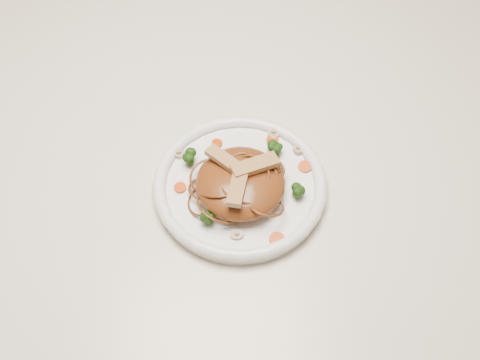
{
  "coord_description": "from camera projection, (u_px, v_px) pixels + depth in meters",
  "views": [
    {
      "loc": [
        0.06,
        -0.64,
        1.56
      ],
      "look_at": [
        0.07,
        -0.09,
        0.78
      ],
      "focal_mm": 46.11,
      "sensor_mm": 36.0,
      "label": 1
    }
  ],
  "objects": [
    {
      "name": "mushroom_0",
      "position": [
        237.0,
        235.0,
        0.91
      ],
      "size": [
        0.02,
        0.02,
        0.01
      ],
      "primitive_type": "cylinder",
      "rotation": [
        0.0,
        0.0,
        -0.03
      ],
      "color": "#C7B295",
      "rests_on": "plate"
    },
    {
      "name": "plate",
      "position": [
        240.0,
        188.0,
        0.97
      ],
      "size": [
        0.35,
        0.35,
        0.02
      ],
      "primitive_type": "cylinder",
      "rotation": [
        0.0,
        0.0,
        -0.38
      ],
      "color": "white",
      "rests_on": "table"
    },
    {
      "name": "broccoli_1",
      "position": [
        190.0,
        157.0,
        0.97
      ],
      "size": [
        0.04,
        0.04,
        0.03
      ],
      "primitive_type": null,
      "rotation": [
        0.0,
        0.0,
        -0.31
      ],
      "color": "#193D0C",
      "rests_on": "plate"
    },
    {
      "name": "carrot_2",
      "position": [
        305.0,
        167.0,
        0.98
      ],
      "size": [
        0.02,
        0.02,
        0.0
      ],
      "primitive_type": "cylinder",
      "rotation": [
        0.0,
        0.0,
        0.11
      ],
      "color": "#B72F06",
      "rests_on": "plate"
    },
    {
      "name": "carrot_0",
      "position": [
        272.0,
        141.0,
        1.01
      ],
      "size": [
        0.02,
        0.02,
        0.0
      ],
      "primitive_type": "cylinder",
      "rotation": [
        0.0,
        0.0,
        -0.13
      ],
      "color": "#B72F06",
      "rests_on": "plate"
    },
    {
      "name": "chicken_a",
      "position": [
        255.0,
        165.0,
        0.92
      ],
      "size": [
        0.08,
        0.05,
        0.01
      ],
      "primitive_type": "cube",
      "rotation": [
        0.0,
        0.0,
        0.39
      ],
      "color": "tan",
      "rests_on": "noodle_mound"
    },
    {
      "name": "mushroom_2",
      "position": [
        178.0,
        153.0,
        0.99
      ],
      "size": [
        0.04,
        0.04,
        0.01
      ],
      "primitive_type": "cylinder",
      "rotation": [
        0.0,
        0.0,
        -0.39
      ],
      "color": "#C7B295",
      "rests_on": "plate"
    },
    {
      "name": "noodle_mound",
      "position": [
        240.0,
        183.0,
        0.94
      ],
      "size": [
        0.14,
        0.14,
        0.04
      ],
      "primitive_type": "ellipsoid",
      "rotation": [
        0.0,
        0.0,
        0.04
      ],
      "color": "brown",
      "rests_on": "plate"
    },
    {
      "name": "carrot_4",
      "position": [
        277.0,
        239.0,
        0.9
      ],
      "size": [
        0.03,
        0.03,
        0.0
      ],
      "primitive_type": "cylinder",
      "rotation": [
        0.0,
        0.0,
        -0.14
      ],
      "color": "#B72F06",
      "rests_on": "plate"
    },
    {
      "name": "chicken_c",
      "position": [
        238.0,
        187.0,
        0.9
      ],
      "size": [
        0.04,
        0.07,
        0.01
      ],
      "primitive_type": "cube",
      "rotation": [
        0.0,
        0.0,
        4.5
      ],
      "color": "tan",
      "rests_on": "noodle_mound"
    },
    {
      "name": "broccoli_3",
      "position": [
        297.0,
        191.0,
        0.94
      ],
      "size": [
        0.03,
        0.03,
        0.03
      ],
      "primitive_type": null,
      "rotation": [
        0.0,
        0.0,
        -0.33
      ],
      "color": "#193D0C",
      "rests_on": "plate"
    },
    {
      "name": "broccoli_2",
      "position": [
        208.0,
        216.0,
        0.91
      ],
      "size": [
        0.03,
        0.03,
        0.03
      ],
      "primitive_type": null,
      "rotation": [
        0.0,
        0.0,
        -0.21
      ],
      "color": "#193D0C",
      "rests_on": "plate"
    },
    {
      "name": "broccoli_0",
      "position": [
        275.0,
        148.0,
        0.99
      ],
      "size": [
        0.03,
        0.03,
        0.03
      ],
      "primitive_type": null,
      "rotation": [
        0.0,
        0.0,
        0.36
      ],
      "color": "#193D0C",
      "rests_on": "plate"
    },
    {
      "name": "chicken_b",
      "position": [
        224.0,
        159.0,
        0.93
      ],
      "size": [
        0.06,
        0.06,
        0.01
      ],
      "primitive_type": "cube",
      "rotation": [
        0.0,
        0.0,
        2.42
      ],
      "color": "tan",
      "rests_on": "noodle_mound"
    },
    {
      "name": "mushroom_1",
      "position": [
        298.0,
        149.0,
        1.0
      ],
      "size": [
        0.02,
        0.02,
        0.01
      ],
      "primitive_type": "cylinder",
      "rotation": [
        0.0,
        0.0,
        1.62
      ],
      "color": "#C7B295",
      "rests_on": "plate"
    },
    {
      "name": "mushroom_3",
      "position": [
        273.0,
        133.0,
        1.02
      ],
      "size": [
        0.03,
        0.03,
        0.01
      ],
      "primitive_type": "cylinder",
      "rotation": [
        0.0,
        0.0,
        1.51
      ],
      "color": "#C7B295",
      "rests_on": "plate"
    },
    {
      "name": "ground",
      "position": [
        212.0,
        319.0,
        1.64
      ],
      "size": [
        4.0,
        4.0,
        0.0
      ],
      "primitive_type": "plane",
      "color": "brown",
      "rests_on": "ground"
    },
    {
      "name": "carrot_1",
      "position": [
        180.0,
        188.0,
        0.96
      ],
      "size": [
        0.02,
        0.02,
        0.0
      ],
      "primitive_type": "cylinder",
      "rotation": [
        0.0,
        0.0,
        -0.04
      ],
      "color": "#B72F06",
      "rests_on": "plate"
    },
    {
      "name": "carrot_3",
      "position": [
        217.0,
        143.0,
        1.01
      ],
      "size": [
        0.02,
        0.02,
        0.0
      ],
      "primitive_type": "cylinder",
      "rotation": [
        0.0,
        0.0,
        -0.39
      ],
      "color": "#B72F06",
      "rests_on": "plate"
    },
    {
      "name": "table",
      "position": [
        199.0,
        179.0,
        1.11
      ],
      "size": [
        1.2,
        0.8,
        0.75
      ],
      "color": "beige",
      "rests_on": "ground"
    }
  ]
}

